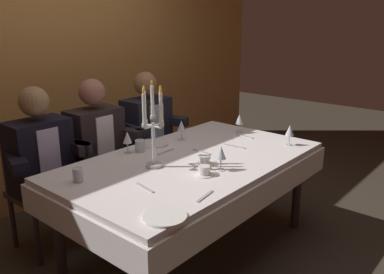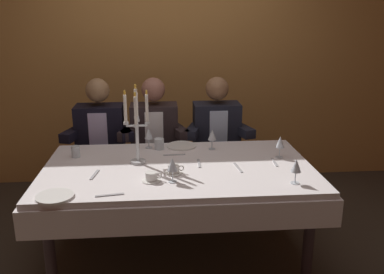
% 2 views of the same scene
% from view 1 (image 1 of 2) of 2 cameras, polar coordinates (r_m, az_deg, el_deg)
% --- Properties ---
extents(ground_plane, '(12.00, 12.00, 0.00)m').
position_cam_1_polar(ground_plane, '(3.13, -0.04, -15.94)').
color(ground_plane, '#383026').
extents(back_wall, '(6.00, 0.12, 2.70)m').
position_cam_1_polar(back_wall, '(3.94, -19.09, 10.82)').
color(back_wall, '#C58643').
rests_on(back_wall, ground_plane).
extents(dining_table, '(1.94, 1.14, 0.74)m').
position_cam_1_polar(dining_table, '(2.85, -0.04, -5.33)').
color(dining_table, white).
rests_on(dining_table, ground_plane).
extents(candelabra, '(0.19, 0.19, 0.58)m').
position_cam_1_polar(candelabra, '(2.58, -5.60, 1.41)').
color(candelabra, silver).
rests_on(candelabra, dining_table).
extents(dinner_plate_0, '(0.24, 0.24, 0.01)m').
position_cam_1_polar(dinner_plate_0, '(3.12, -5.63, -0.96)').
color(dinner_plate_0, white).
rests_on(dinner_plate_0, dining_table).
extents(dinner_plate_1, '(0.22, 0.22, 0.01)m').
position_cam_1_polar(dinner_plate_1, '(2.00, -3.92, -11.33)').
color(dinner_plate_1, white).
rests_on(dinner_plate_1, dining_table).
extents(wine_glass_0, '(0.07, 0.07, 0.16)m').
position_cam_1_polar(wine_glass_0, '(3.16, 13.85, 0.85)').
color(wine_glass_0, silver).
rests_on(wine_glass_0, dining_table).
extents(wine_glass_1, '(0.07, 0.07, 0.16)m').
position_cam_1_polar(wine_glass_1, '(2.56, 4.19, -2.37)').
color(wine_glass_1, silver).
rests_on(wine_glass_1, dining_table).
extents(wine_glass_2, '(0.07, 0.07, 0.16)m').
position_cam_1_polar(wine_glass_2, '(3.20, -1.53, 1.55)').
color(wine_glass_2, silver).
rests_on(wine_glass_2, dining_table).
extents(wine_glass_3, '(0.07, 0.07, 0.16)m').
position_cam_1_polar(wine_glass_3, '(3.43, 6.80, 2.46)').
color(wine_glass_3, silver).
rests_on(wine_glass_3, dining_table).
extents(wine_glass_4, '(0.07, 0.07, 0.16)m').
position_cam_1_polar(wine_glass_4, '(2.92, -9.26, -0.16)').
color(wine_glass_4, silver).
rests_on(wine_glass_4, dining_table).
extents(water_tumbler_0, '(0.06, 0.06, 0.09)m').
position_cam_1_polar(water_tumbler_0, '(2.50, -16.02, -5.23)').
color(water_tumbler_0, silver).
rests_on(water_tumbler_0, dining_table).
extents(water_tumbler_1, '(0.08, 0.08, 0.09)m').
position_cam_1_polar(water_tumbler_1, '(2.96, -7.45, -1.27)').
color(water_tumbler_1, silver).
rests_on(water_tumbler_1, dining_table).
extents(coffee_cup_0, '(0.13, 0.12, 0.06)m').
position_cam_1_polar(coffee_cup_0, '(2.50, 1.77, -4.90)').
color(coffee_cup_0, white).
rests_on(coffee_cup_0, dining_table).
extents(coffee_cup_1, '(0.13, 0.12, 0.06)m').
position_cam_1_polar(coffee_cup_1, '(2.69, 1.75, -3.39)').
color(coffee_cup_1, white).
rests_on(coffee_cup_1, dining_table).
extents(fork_0, '(0.17, 0.03, 0.01)m').
position_cam_1_polar(fork_0, '(2.94, -3.73, -2.13)').
color(fork_0, '#B7B7BC').
rests_on(fork_0, dining_table).
extents(spoon_1, '(0.03, 0.17, 0.01)m').
position_cam_1_polar(spoon_1, '(3.35, 7.64, 0.10)').
color(spoon_1, '#B7B7BC').
rests_on(spoon_1, dining_table).
extents(knife_2, '(0.04, 0.19, 0.01)m').
position_cam_1_polar(knife_2, '(3.08, 6.09, -1.34)').
color(knife_2, '#B7B7BC').
rests_on(knife_2, dining_table).
extents(fork_3, '(0.02, 0.17, 0.01)m').
position_cam_1_polar(fork_3, '(2.93, 1.41, -2.14)').
color(fork_3, '#B7B7BC').
rests_on(fork_3, dining_table).
extents(fork_4, '(0.17, 0.04, 0.01)m').
position_cam_1_polar(fork_4, '(2.22, 1.85, -8.49)').
color(fork_4, '#B7B7BC').
rests_on(fork_4, dining_table).
extents(fork_5, '(0.04, 0.17, 0.01)m').
position_cam_1_polar(fork_5, '(2.34, -6.77, -7.24)').
color(fork_5, '#B7B7BC').
rests_on(fork_5, dining_table).
extents(seated_diner_0, '(0.63, 0.48, 1.24)m').
position_cam_1_polar(seated_diner_0, '(3.08, -21.02, -2.50)').
color(seated_diner_0, '#312427').
rests_on(seated_diner_0, ground_plane).
extents(seated_diner_1, '(0.63, 0.48, 1.24)m').
position_cam_1_polar(seated_diner_1, '(3.32, -13.74, -0.51)').
color(seated_diner_1, '#312427').
rests_on(seated_diner_1, ground_plane).
extents(seated_diner_2, '(0.63, 0.48, 1.24)m').
position_cam_1_polar(seated_diner_2, '(3.67, -6.57, 1.47)').
color(seated_diner_2, '#312427').
rests_on(seated_diner_2, ground_plane).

